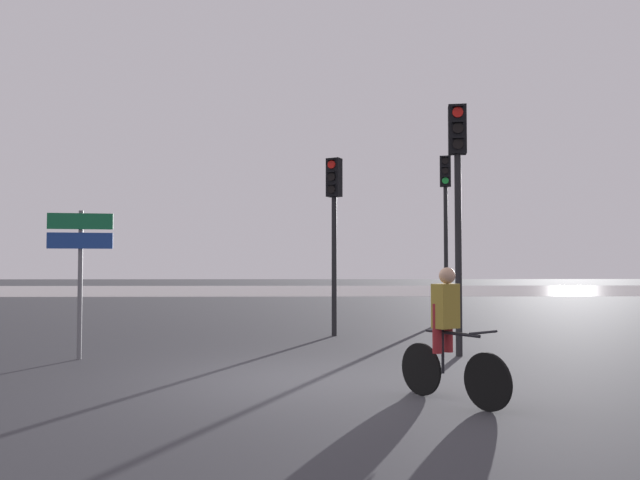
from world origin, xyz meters
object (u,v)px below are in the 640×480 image
object	(u,v)px
cyclist	(448,334)
direction_sign_post	(80,256)
traffic_light_far_right	(446,207)
traffic_light_near_right	(458,181)
traffic_light_center	(334,212)

from	to	relation	value
cyclist	direction_sign_post	bearing A→B (deg)	-65.86
traffic_light_far_right	traffic_light_near_right	size ratio (longest dim) A/B	1.06
direction_sign_post	cyclist	bearing A→B (deg)	139.93
traffic_light_center	traffic_light_near_right	bearing A→B (deg)	152.98
traffic_light_near_right	direction_sign_post	world-z (taller)	traffic_light_near_right
traffic_light_center	direction_sign_post	xyz separation A→B (m)	(-4.61, -3.48, -1.09)
traffic_light_center	traffic_light_near_right	distance (m)	3.88
traffic_light_center	direction_sign_post	distance (m)	5.88
traffic_light_near_right	direction_sign_post	distance (m)	6.86
direction_sign_post	traffic_light_near_right	bearing A→B (deg)	173.36
direction_sign_post	traffic_light_far_right	bearing A→B (deg)	-146.97
traffic_light_far_right	cyclist	bearing A→B (deg)	90.42
traffic_light_far_right	direction_sign_post	world-z (taller)	traffic_light_far_right
traffic_light_far_right	traffic_light_center	world-z (taller)	traffic_light_far_right
traffic_light_center	cyclist	bearing A→B (deg)	128.68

